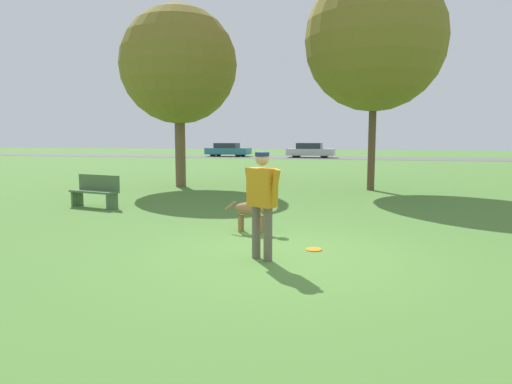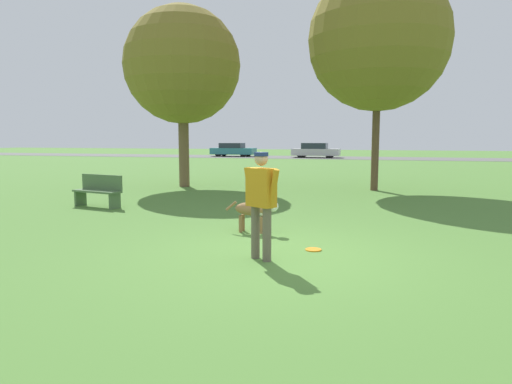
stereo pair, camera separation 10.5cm
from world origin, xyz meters
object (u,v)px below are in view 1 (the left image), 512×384
Objects in this scene: frisbee at (314,249)px; tree_mid_center at (375,41)px; person at (262,197)px; park_bench at (96,190)px; tree_near_left at (179,65)px; parked_car_teal at (228,150)px; parked_car_silver at (310,150)px; dog at (255,210)px.

frisbee is 10.24m from tree_mid_center.
person is 6.72m from park_bench.
person is 10.60m from tree_mid_center.
tree_near_left is 1.57× the size of parked_car_teal.
parked_car_silver is 2.90× the size of park_bench.
frisbee is 33.70m from parked_car_silver.
dog is at bearing -82.83° from parked_car_silver.
tree_mid_center is 1.75× the size of parked_car_silver.
park_bench is (-4.82, 2.07, 0.02)m from dog.
frisbee is 36.08m from parked_car_teal.
tree_mid_center reaches higher than person.
tree_near_left is 1.54× the size of parked_car_silver.
person is at bearing -98.93° from tree_mid_center.
frisbee is at bearing -54.38° from tree_near_left.
dog is 1.73m from frisbee.
tree_mid_center reaches higher than parked_car_teal.
dog is 9.49m from tree_near_left.
park_bench is at bearing -91.35° from tree_near_left.
park_bench is at bearing -140.42° from tree_mid_center.
parked_car_teal is at bearing 111.22° from dog.
park_bench is at bearing -91.56° from parked_car_silver.
parked_car_teal is 0.98× the size of parked_car_silver.
frisbee is (0.68, 0.77, -0.94)m from person.
parked_car_teal reaches higher than frisbee.
parked_car_silver reaches higher than parked_car_teal.
frisbee is 0.18× the size of park_bench.
frisbee is 0.04× the size of tree_mid_center.
tree_near_left is at bearing -175.29° from tree_mid_center.
person is 2.02m from dog.
dog is at bearing -105.16° from tree_mid_center.
park_bench is (-0.12, -5.17, -3.93)m from tree_near_left.
person is 34.38m from parked_car_silver.
frisbee is at bearing 79.73° from person.
dog is 4.08× the size of frisbee.
tree_near_left reaches higher than parked_car_silver.
park_bench is at bearing 159.27° from dog.
person is 11.08m from tree_near_left.
dog is (-0.59, 1.87, -0.52)m from person.
person reaches higher than frisbee.
person is 6.14× the size of frisbee.
tree_mid_center is (0.84, 8.90, 5.00)m from frisbee.
tree_mid_center is at bearing -76.23° from parked_car_silver.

